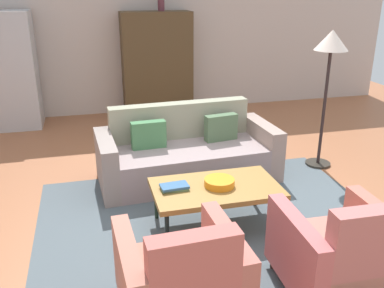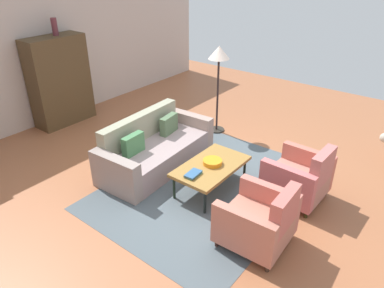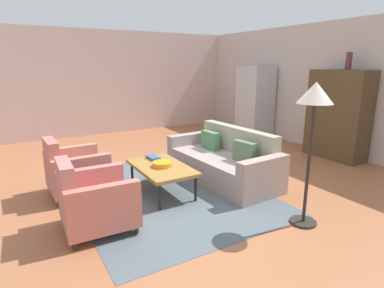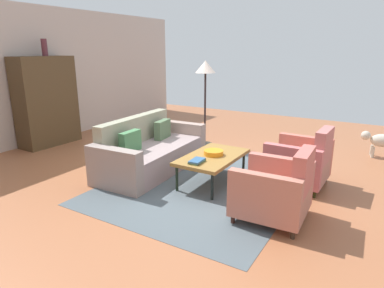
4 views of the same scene
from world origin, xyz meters
name	(u,v)px [view 4 (image 4 of 4)]	position (x,y,z in m)	size (l,w,h in m)	color
ground_plane	(197,178)	(0.00, 0.00, 0.00)	(11.32, 11.32, 0.00)	#A5623E
wall_back	(29,76)	(0.00, 3.98, 1.40)	(9.43, 0.12, 2.80)	beige
area_rug	(209,182)	(-0.05, -0.24, 0.00)	(3.40, 2.60, 0.01)	#515D64
couch	(149,152)	(-0.05, 0.90, 0.29)	(2.14, 1.01, 0.86)	gray
coffee_table	(212,158)	(-0.05, -0.29, 0.39)	(1.20, 0.70, 0.43)	black
armchair_left	(278,192)	(-0.64, -1.45, 0.34)	(0.83, 0.83, 0.88)	#341D17
armchair_right	(303,163)	(0.55, -1.45, 0.34)	(0.82, 0.82, 0.88)	#2F2019
fruit_bowl	(214,153)	(-0.01, -0.29, 0.46)	(0.29, 0.29, 0.07)	orange
book_stack	(197,161)	(-0.44, -0.25, 0.45)	(0.27, 0.17, 0.04)	#517750
cabinet	(46,101)	(0.08, 3.63, 0.90)	(1.20, 0.51, 1.80)	#4C3921
vase_tall	(44,47)	(0.18, 3.63, 1.97)	(0.12, 0.12, 0.33)	#5C2931
floor_lamp	(205,75)	(1.71, 0.81, 1.44)	(0.40, 0.40, 1.72)	#2C2822
dog	(380,141)	(2.64, -2.35, 0.31)	(0.31, 0.70, 0.48)	beige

